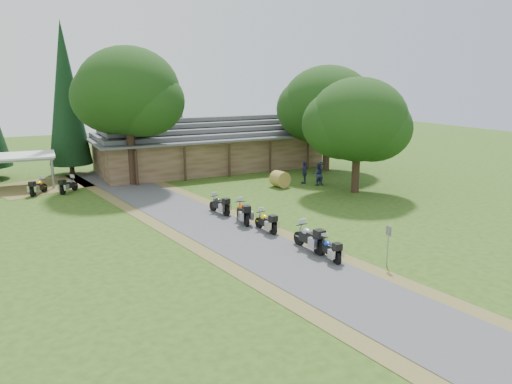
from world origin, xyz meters
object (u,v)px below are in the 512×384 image
lodge (210,142)px  motorcycle_row_b (309,236)px  motorcycle_carport_b (69,184)px  hay_bale (280,179)px  motorcycle_row_e (219,204)px  motorcycle_carport_a (38,186)px  motorcycle_row_a (329,248)px  motorcycle_row_c (266,221)px  motorcycle_row_d (243,211)px  carport (16,171)px

lodge → motorcycle_row_b: (-4.10, -23.39, -1.72)m
motorcycle_carport_b → hay_bale: 15.98m
motorcycle_row_e → motorcycle_carport_b: bearing=25.5°
motorcycle_carport_a → motorcycle_carport_b: bearing=-65.7°
motorcycle_row_a → hay_bale: hay_bale is taller
motorcycle_row_a → motorcycle_carport_b: (-9.18, 20.39, 0.04)m
motorcycle_row_b → motorcycle_row_e: motorcycle_row_b is taller
motorcycle_row_c → hay_bale: 11.60m
lodge → motorcycle_carport_a: (-15.21, -4.15, -1.82)m
motorcycle_row_b → motorcycle_row_d: size_ratio=1.03×
carport → motorcycle_row_b: carport is taller
hay_bale → motorcycle_carport_b: bearing=159.9°
carport → motorcycle_row_e: 18.24m
carport → motorcycle_row_b: 25.92m
carport → motorcycle_row_e: size_ratio=3.09×
motorcycle_row_b → motorcycle_carport_a: size_ratio=1.16×
motorcycle_row_b → motorcycle_carport_a: 22.22m
motorcycle_row_a → motorcycle_row_d: (-0.99, 7.38, 0.12)m
carport → motorcycle_carport_a: carport is taller
lodge → motorcycle_row_d: 18.34m
motorcycle_row_b → hay_bale: size_ratio=1.69×
lodge → motorcycle_carport_b: lodge is taller
motorcycle_row_d → motorcycle_carport_a: motorcycle_row_d is taller
carport → motorcycle_row_d: 20.50m
motorcycle_row_a → motorcycle_row_b: (-0.13, 1.56, 0.15)m
carport → motorcycle_row_d: bearing=-51.7°
carport → motorcycle_row_d: carport is taller
motorcycle_row_a → motorcycle_row_e: motorcycle_row_e is taller
lodge → motorcycle_row_a: 25.34m
motorcycle_row_c → motorcycle_row_e: (-0.86, 4.60, 0.02)m
motorcycle_row_c → hay_bale: (6.42, 9.66, 0.00)m
motorcycle_row_b → carport: bearing=25.4°
motorcycle_row_d → motorcycle_carport_b: motorcycle_row_d is taller
carport → motorcycle_carport_b: carport is taller
motorcycle_row_d → hay_bale: size_ratio=1.64×
motorcycle_row_c → motorcycle_carport_b: motorcycle_row_c is taller
motorcycle_row_e → hay_bale: motorcycle_row_e is taller
motorcycle_row_d → hay_bale: bearing=-32.0°
motorcycle_row_d → motorcycle_row_c: bearing=-159.1°
motorcycle_row_e → carport: bearing=26.7°
motorcycle_row_a → motorcycle_row_c: (-0.59, 5.25, 0.04)m
lodge → hay_bale: lodge is taller
motorcycle_carport_a → hay_bale: hay_bale is taller
lodge → motorcycle_carport_a: 15.87m
motorcycle_row_b → motorcycle_row_e: (-1.32, 8.29, -0.08)m
motorcycle_row_c → hay_bale: bearing=-38.5°
motorcycle_row_c → motorcycle_carport_b: size_ratio=1.01×
motorcycle_row_a → motorcycle_row_c: 5.28m
carport → motorcycle_row_e: bearing=-48.5°
motorcycle_carport_b → motorcycle_row_a: bearing=-113.2°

